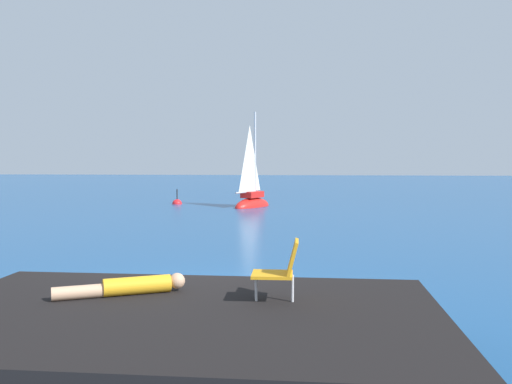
{
  "coord_description": "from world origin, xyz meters",
  "views": [
    {
      "loc": [
        2.29,
        -10.52,
        2.6
      ],
      "look_at": [
        -0.19,
        15.55,
        1.06
      ],
      "focal_mm": 39.87,
      "sensor_mm": 36.0,
      "label": 1
    }
  ],
  "objects_px": {
    "person_sunbather": "(127,287)",
    "marker_buoy": "(177,204)",
    "sailboat_near": "(252,201)",
    "beach_chair": "(281,268)"
  },
  "relations": [
    {
      "from": "sailboat_near",
      "to": "beach_chair",
      "type": "distance_m",
      "value": 23.36
    },
    {
      "from": "sailboat_near",
      "to": "marker_buoy",
      "type": "bearing_deg",
      "value": 98.37
    },
    {
      "from": "sailboat_near",
      "to": "person_sunbather",
      "type": "bearing_deg",
      "value": -151.02
    },
    {
      "from": "beach_chair",
      "to": "sailboat_near",
      "type": "bearing_deg",
      "value": -84.57
    },
    {
      "from": "person_sunbather",
      "to": "marker_buoy",
      "type": "distance_m",
      "value": 25.12
    },
    {
      "from": "sailboat_near",
      "to": "marker_buoy",
      "type": "height_order",
      "value": "sailboat_near"
    },
    {
      "from": "beach_chair",
      "to": "marker_buoy",
      "type": "height_order",
      "value": "beach_chair"
    },
    {
      "from": "sailboat_near",
      "to": "marker_buoy",
      "type": "distance_m",
      "value": 4.76
    },
    {
      "from": "person_sunbather",
      "to": "marker_buoy",
      "type": "relative_size",
      "value": 1.44
    },
    {
      "from": "person_sunbather",
      "to": "marker_buoy",
      "type": "xyz_separation_m",
      "value": [
        -5.15,
        24.57,
        -0.87
      ]
    }
  ]
}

